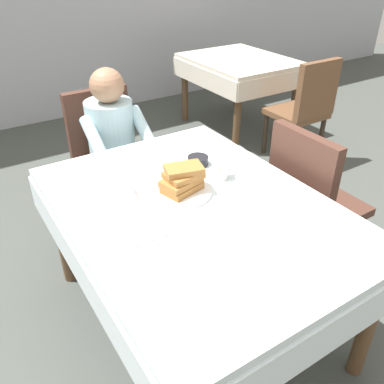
{
  "coord_description": "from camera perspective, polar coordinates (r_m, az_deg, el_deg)",
  "views": [
    {
      "loc": [
        -0.83,
        -1.27,
        1.75
      ],
      "look_at": [
        0.0,
        0.04,
        0.79
      ],
      "focal_mm": 37.93,
      "sensor_mm": 36.0,
      "label": 1
    }
  ],
  "objects": [
    {
      "name": "ground_plane",
      "position": [
        2.31,
        0.45,
        -17.3
      ],
      "size": [
        14.0,
        14.0,
        0.0
      ],
      "primitive_type": "plane",
      "color": "#474C47"
    },
    {
      "name": "dining_table_main",
      "position": [
        1.87,
        0.53,
        -4.14
      ],
      "size": [
        1.12,
        1.52,
        0.74
      ],
      "color": "silver",
      "rests_on": "ground"
    },
    {
      "name": "chair_diner",
      "position": [
        2.86,
        -11.89,
        5.81
      ],
      "size": [
        0.44,
        0.45,
        0.93
      ],
      "rotation": [
        0.0,
        0.0,
        3.14
      ],
      "color": "#4C2D23",
      "rests_on": "ground"
    },
    {
      "name": "diner_person",
      "position": [
        2.67,
        -10.93,
        7.28
      ],
      "size": [
        0.4,
        0.43,
        1.12
      ],
      "rotation": [
        0.0,
        0.0,
        3.14
      ],
      "color": "silver",
      "rests_on": "ground"
    },
    {
      "name": "chair_right_side",
      "position": [
        2.38,
        16.26,
        -0.47
      ],
      "size": [
        0.45,
        0.44,
        0.93
      ],
      "rotation": [
        0.0,
        0.0,
        -1.57
      ],
      "color": "#4C2D23",
      "rests_on": "ground"
    },
    {
      "name": "plate_breakfast",
      "position": [
        1.9,
        -1.3,
        0.06
      ],
      "size": [
        0.28,
        0.28,
        0.02
      ],
      "primitive_type": "cylinder",
      "color": "white",
      "rests_on": "dining_table_main"
    },
    {
      "name": "breakfast_stack",
      "position": [
        1.88,
        -1.32,
        1.86
      ],
      "size": [
        0.22,
        0.17,
        0.12
      ],
      "color": "#A36B33",
      "rests_on": "plate_breakfast"
    },
    {
      "name": "cup_coffee",
      "position": [
        2.02,
        4.12,
        3.08
      ],
      "size": [
        0.11,
        0.08,
        0.08
      ],
      "color": "white",
      "rests_on": "dining_table_main"
    },
    {
      "name": "bowl_butter",
      "position": [
        2.15,
        0.83,
        4.45
      ],
      "size": [
        0.11,
        0.11,
        0.04
      ],
      "primitive_type": "cylinder",
      "color": "black",
      "rests_on": "dining_table_main"
    },
    {
      "name": "syrup_pitcher",
      "position": [
        1.87,
        -8.43,
        0.06
      ],
      "size": [
        0.08,
        0.08,
        0.07
      ],
      "color": "silver",
      "rests_on": "dining_table_main"
    },
    {
      "name": "fork_left_of_plate",
      "position": [
        1.82,
        -6.08,
        -2.07
      ],
      "size": [
        0.03,
        0.18,
        0.0
      ],
      "primitive_type": "cube",
      "rotation": [
        0.0,
        0.0,
        1.65
      ],
      "color": "silver",
      "rests_on": "dining_table_main"
    },
    {
      "name": "knife_right_of_plate",
      "position": [
        1.98,
        3.69,
        1.22
      ],
      "size": [
        0.03,
        0.2,
        0.0
      ],
      "primitive_type": "cube",
      "rotation": [
        0.0,
        0.0,
        1.51
      ],
      "color": "silver",
      "rests_on": "dining_table_main"
    },
    {
      "name": "spoon_near_edge",
      "position": [
        1.67,
        3.14,
        -5.26
      ],
      "size": [
        0.15,
        0.05,
        0.0
      ],
      "primitive_type": "cube",
      "rotation": [
        0.0,
        0.0,
        -0.26
      ],
      "color": "silver",
      "rests_on": "dining_table_main"
    },
    {
      "name": "napkin_folded",
      "position": [
        1.66,
        -6.53,
        -5.7
      ],
      "size": [
        0.17,
        0.12,
        0.01
      ],
      "primitive_type": "cube",
      "rotation": [
        0.0,
        0.0,
        -0.02
      ],
      "color": "white",
      "rests_on": "dining_table_main"
    },
    {
      "name": "background_table_far",
      "position": [
        4.39,
        6.63,
        16.7
      ],
      "size": [
        0.92,
        1.12,
        0.74
      ],
      "color": "silver",
      "rests_on": "ground"
    },
    {
      "name": "background_chair_empty",
      "position": [
        3.76,
        15.7,
        11.68
      ],
      "size": [
        0.44,
        0.45,
        0.93
      ],
      "color": "brown",
      "rests_on": "ground"
    }
  ]
}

